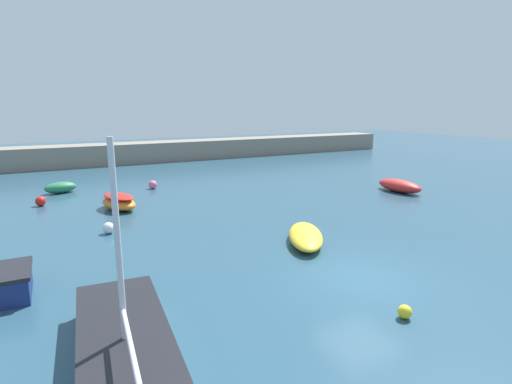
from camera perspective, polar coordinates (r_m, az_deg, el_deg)
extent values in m
cube|color=#284C60|center=(14.11, 14.73, -11.99)|extent=(120.00, 120.00, 0.20)
cube|color=gray|center=(42.14, -15.75, 5.51)|extent=(59.12, 3.27, 1.95)
ellipsoid|color=yellow|center=(16.79, 7.08, -6.25)|extent=(2.99, 3.77, 0.59)
cube|color=gray|center=(9.60, -17.98, -21.58)|extent=(2.36, 6.04, 0.70)
cube|color=black|center=(9.38, -18.15, -19.50)|extent=(2.41, 6.16, 0.12)
cylinder|color=silver|center=(8.49, -19.10, -7.25)|extent=(0.13, 0.13, 4.33)
cylinder|color=silver|center=(7.47, -17.06, -21.98)|extent=(0.40, 3.63, 0.10)
ellipsoid|color=orange|center=(23.16, -19.00, -1.55)|extent=(2.14, 2.94, 0.68)
ellipsoid|color=red|center=(23.08, -19.06, -0.61)|extent=(1.93, 2.65, 0.24)
ellipsoid|color=red|center=(28.02, 19.81, 0.84)|extent=(1.49, 3.33, 0.80)
ellipsoid|color=#287A4C|center=(28.98, -26.15, 0.58)|extent=(2.13, 1.39, 0.72)
sphere|color=white|center=(19.02, -20.32, -4.84)|extent=(0.51, 0.51, 0.51)
sphere|color=#EA668C|center=(28.24, -14.53, 1.02)|extent=(0.57, 0.57, 0.57)
sphere|color=red|center=(25.74, -28.42, -1.16)|extent=(0.56, 0.56, 0.56)
sphere|color=yellow|center=(11.86, 20.49, -15.74)|extent=(0.38, 0.38, 0.38)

